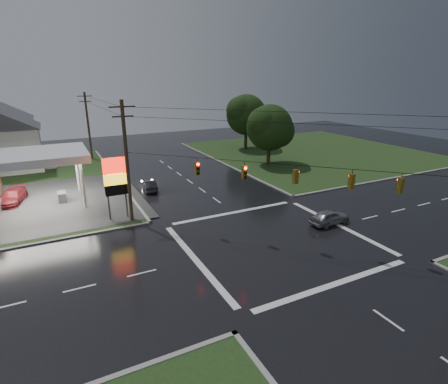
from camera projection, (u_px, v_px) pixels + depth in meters
name	position (u px, v px, depth m)	size (l,w,h in m)	color
ground	(275.00, 241.00, 28.69)	(120.00, 120.00, 0.00)	black
grass_ne	(312.00, 152.00, 61.81)	(36.00, 36.00, 0.08)	#213316
pylon_sign	(115.00, 178.00, 31.82)	(2.00, 0.35, 6.00)	#59595E
utility_pole_nw	(127.00, 161.00, 30.86)	(2.20, 0.32, 11.00)	#382619
utility_pole_n	(88.00, 125.00, 55.06)	(2.20, 0.32, 10.50)	#382619
traffic_signals	(279.00, 164.00, 26.63)	(26.87, 26.87, 1.47)	black
house_near	(4.00, 139.00, 48.81)	(11.05, 8.48, 8.60)	silver
house_far	(3.00, 129.00, 58.54)	(11.05, 8.48, 8.60)	silver
tree_ne_near	(270.00, 128.00, 51.59)	(7.99, 6.80, 8.98)	black
tree_ne_far	(247.00, 115.00, 62.84)	(8.46, 7.20, 9.80)	black
car_north	(150.00, 185.00, 41.02)	(1.35, 3.86, 1.27)	black
car_crossing	(329.00, 217.00, 31.75)	(1.58, 3.94, 1.34)	slate
car_pump	(12.00, 197.00, 36.90)	(2.02, 4.96, 1.44)	maroon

